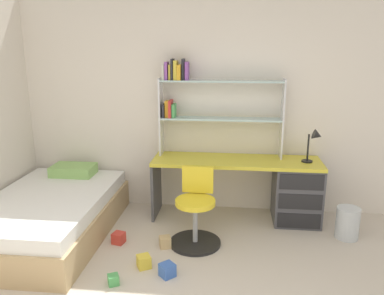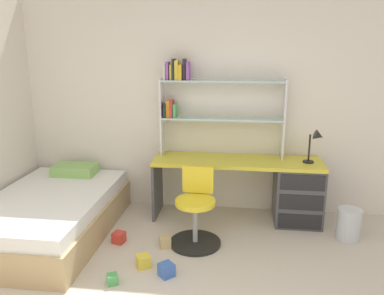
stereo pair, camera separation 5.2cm
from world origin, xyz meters
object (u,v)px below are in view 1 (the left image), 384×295
at_px(toy_block_yellow_4, 144,262).
at_px(bed_platform, 49,215).
at_px(toy_block_red_2, 119,238).
at_px(toy_block_natural_0, 165,242).
at_px(desk, 280,187).
at_px(toy_block_blue_1, 167,270).
at_px(swivel_chair, 196,215).
at_px(waste_bin, 348,223).
at_px(bookshelf_hutch, 204,99).
at_px(toy_block_green_5, 113,280).
at_px(desk_lamp, 315,141).

bearing_deg(toy_block_yellow_4, bed_platform, 156.10).
height_order(toy_block_red_2, toy_block_yellow_4, toy_block_yellow_4).
xyz_separation_m(toy_block_natural_0, toy_block_red_2, (-0.49, 0.03, 0.00)).
bearing_deg(desk, toy_block_natural_0, -146.98).
bearing_deg(toy_block_blue_1, toy_block_red_2, 138.65).
bearing_deg(swivel_chair, waste_bin, 10.19).
bearing_deg(bookshelf_hutch, toy_block_blue_1, -97.85).
height_order(waste_bin, toy_block_yellow_4, waste_bin).
bearing_deg(toy_block_green_5, toy_block_blue_1, 21.52).
xyz_separation_m(bookshelf_hutch, bed_platform, (-1.57, -0.81, -1.15)).
height_order(desk_lamp, toy_block_natural_0, desk_lamp).
distance_m(toy_block_red_2, toy_block_yellow_4, 0.55).
height_order(desk, bed_platform, desk).
height_order(bed_platform, toy_block_green_5, bed_platform).
height_order(toy_block_blue_1, toy_block_yellow_4, toy_block_blue_1).
relative_size(desk_lamp, toy_block_yellow_4, 3.35).
height_order(swivel_chair, toy_block_natural_0, swivel_chair).
relative_size(swivel_chair, toy_block_blue_1, 6.59).
bearing_deg(swivel_chair, desk_lamp, 26.24).
bearing_deg(toy_block_blue_1, bookshelf_hutch, 82.15).
bearing_deg(swivel_chair, toy_block_red_2, -172.87).
xyz_separation_m(swivel_chair, bed_platform, (-1.55, -0.01, -0.08)).
xyz_separation_m(bookshelf_hutch, toy_block_natural_0, (-0.31, -0.93, -1.32)).
bearing_deg(toy_block_natural_0, toy_block_blue_1, -77.62).
bearing_deg(desk_lamp, toy_block_red_2, -160.68).
bearing_deg(bed_platform, toy_block_natural_0, -5.39).
bearing_deg(waste_bin, toy_block_yellow_4, -158.32).
relative_size(desk_lamp, bed_platform, 0.20).
height_order(bookshelf_hutch, toy_block_yellow_4, bookshelf_hutch).
xyz_separation_m(desk, toy_block_red_2, (-1.68, -0.75, -0.34)).
height_order(bookshelf_hutch, swivel_chair, bookshelf_hutch).
bearing_deg(bed_platform, toy_block_yellow_4, -23.90).
height_order(desk_lamp, toy_block_green_5, desk_lamp).
distance_m(desk_lamp, toy_block_red_2, 2.33).
xyz_separation_m(desk, bookshelf_hutch, (-0.89, 0.15, 0.98)).
height_order(bookshelf_hutch, toy_block_green_5, bookshelf_hutch).
relative_size(desk, toy_block_natural_0, 17.38).
distance_m(desk, toy_block_green_5, 2.12).
xyz_separation_m(swivel_chair, toy_block_natural_0, (-0.29, -0.13, -0.25)).
relative_size(desk, toy_block_yellow_4, 16.60).
distance_m(toy_block_blue_1, toy_block_green_5, 0.46).
bearing_deg(waste_bin, toy_block_natural_0, -167.64).
height_order(bed_platform, toy_block_natural_0, bed_platform).
relative_size(swivel_chair, toy_block_green_5, 8.85).
distance_m(swivel_chair, bed_platform, 1.56).
height_order(desk_lamp, bed_platform, desk_lamp).
bearing_deg(bookshelf_hutch, swivel_chair, -90.80).
relative_size(toy_block_blue_1, toy_block_yellow_4, 1.02).
bearing_deg(desk, desk_lamp, -6.48).
height_order(desk, waste_bin, desk).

